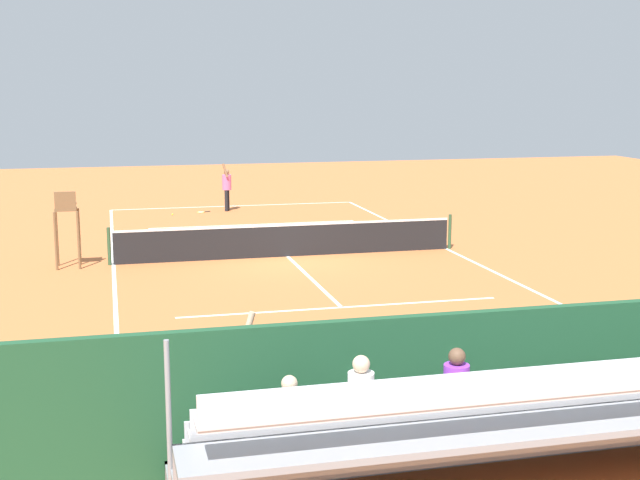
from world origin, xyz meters
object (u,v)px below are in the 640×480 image
courtside_bench (609,381)px  line_judge (251,380)px  tennis_racket (201,212)px  bleacher_stand (545,422)px  umpire_chair (67,221)px  tennis_net (288,240)px  equipment_bag (514,417)px  tennis_player (227,186)px  tennis_ball_near (172,214)px

courtside_bench → line_judge: (5.49, -0.06, 0.46)m
courtside_bench → tennis_racket: courtside_bench is taller
bleacher_stand → tennis_racket: bearing=-86.4°
umpire_chair → tennis_net: bearing=-179.2°
umpire_chair → courtside_bench: 15.68m
tennis_net → umpire_chair: (6.20, 0.09, 0.81)m
tennis_net → equipment_bag: size_ratio=11.44×
tennis_net → tennis_player: bearing=-87.2°
tennis_net → umpire_chair: umpire_chair is taller
equipment_bag → line_judge: line_judge is taller
tennis_net → tennis_racket: tennis_net is taller
bleacher_stand → courtside_bench: size_ratio=5.03×
tennis_net → tennis_racket: (1.53, -9.48, -0.49)m
tennis_ball_near → line_judge: bearing=88.6°
courtside_bench → tennis_racket: bearing=-80.6°
bleacher_stand → line_judge: 3.91m
umpire_chair → tennis_player: umpire_chair is taller
umpire_chair → courtside_bench: umpire_chair is taller
courtside_bench → tennis_ball_near: 22.84m
bleacher_stand → tennis_ball_near: 24.54m
bleacher_stand → tennis_player: (0.51, -25.05, 0.08)m
umpire_chair → line_judge: (-2.97, 13.13, -0.30)m
courtside_bench → tennis_racket: 23.07m
umpire_chair → tennis_player: size_ratio=1.11×
equipment_bag → tennis_player: 23.13m
line_judge → bleacher_stand: bearing=146.8°
courtside_bench → tennis_net: bearing=-80.4°
tennis_player → umpire_chair: bearing=59.6°
umpire_chair → courtside_bench: size_ratio=1.19×
courtside_bench → tennis_ball_near: bearing=-77.5°
bleacher_stand → courtside_bench: 3.06m
bleacher_stand → umpire_chair: 16.50m
tennis_player → line_judge: bearing=83.1°
tennis_net → courtside_bench: tennis_net is taller
equipment_bag → line_judge: bearing=-2.7°
bleacher_stand → equipment_bag: 2.18m
umpire_chair → equipment_bag: bearing=117.2°
umpire_chair → equipment_bag: (-6.83, 13.31, -1.13)m
line_judge → tennis_racket: bearing=-94.3°
tennis_net → courtside_bench: 13.46m
tennis_player → courtside_bench: bearing=96.8°
tennis_net → line_judge: 13.62m
courtside_bench → tennis_player: bearing=-83.2°
equipment_bag → line_judge: (3.87, -0.18, 0.84)m
tennis_racket → tennis_player: bearing=-168.6°
bleacher_stand → tennis_player: 25.05m
tennis_net → equipment_bag: (-0.63, 13.40, -0.32)m
tennis_net → tennis_player: tennis_player is taller
umpire_chair → tennis_ball_near: bearing=-111.1°
equipment_bag → tennis_racket: equipment_bag is taller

